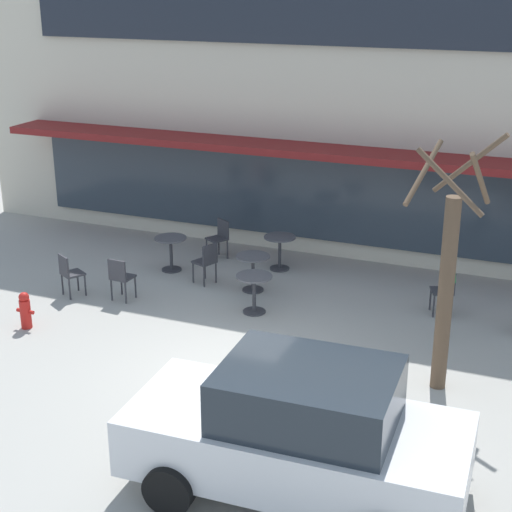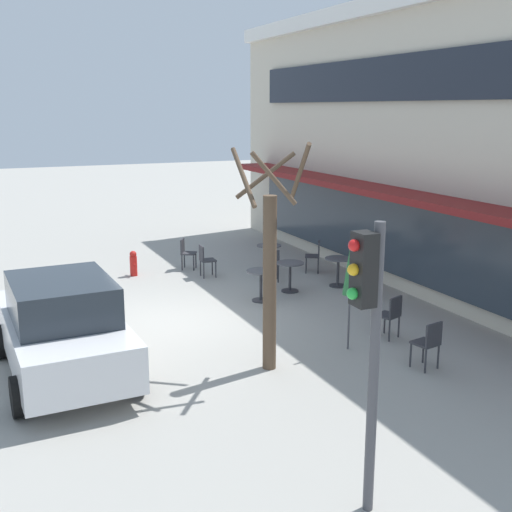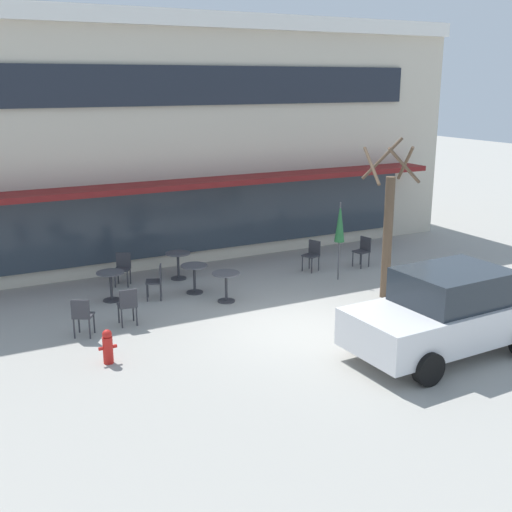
% 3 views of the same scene
% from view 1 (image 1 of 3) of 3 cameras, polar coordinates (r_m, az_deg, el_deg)
% --- Properties ---
extents(ground_plane, '(80.00, 80.00, 0.00)m').
position_cam_1_polar(ground_plane, '(13.01, -1.83, -8.44)').
color(ground_plane, '#9E9B93').
extents(building_facade, '(19.00, 9.10, 7.32)m').
position_cam_1_polar(building_facade, '(21.09, 9.43, 12.81)').
color(building_facade, beige).
rests_on(building_facade, ground).
extents(cafe_table_near_wall, '(0.70, 0.70, 0.76)m').
position_cam_1_polar(cafe_table_near_wall, '(17.17, 1.74, 0.66)').
color(cafe_table_near_wall, '#333338').
rests_on(cafe_table_near_wall, ground).
extents(cafe_table_streetside, '(0.70, 0.70, 0.76)m').
position_cam_1_polar(cafe_table_streetside, '(14.97, -0.13, -2.30)').
color(cafe_table_streetside, '#333338').
rests_on(cafe_table_streetside, ground).
extents(cafe_table_by_tree, '(0.70, 0.70, 0.76)m').
position_cam_1_polar(cafe_table_by_tree, '(17.20, -6.21, 0.58)').
color(cafe_table_by_tree, '#333338').
rests_on(cafe_table_by_tree, ground).
extents(cafe_table_mid_patio, '(0.70, 0.70, 0.76)m').
position_cam_1_polar(cafe_table_mid_patio, '(16.00, -0.22, -0.80)').
color(cafe_table_mid_patio, '#333338').
rests_on(cafe_table_mid_patio, ground).
extents(patio_umbrella_green_folded, '(0.28, 0.28, 2.20)m').
position_cam_1_polar(patio_umbrella_green_folded, '(13.91, 13.97, 0.22)').
color(patio_umbrella_green_folded, '#4C4C51').
rests_on(patio_umbrella_green_folded, ground).
extents(cafe_chair_1, '(0.43, 0.43, 0.89)m').
position_cam_1_polar(cafe_chair_1, '(15.74, -9.83, -1.43)').
color(cafe_chair_1, '#333338').
rests_on(cafe_chair_1, ground).
extents(cafe_chair_2, '(0.55, 0.55, 0.89)m').
position_cam_1_polar(cafe_chair_2, '(17.88, -2.67, 1.47)').
color(cafe_chair_2, '#333338').
rests_on(cafe_chair_2, ground).
extents(cafe_chair_3, '(0.55, 0.55, 0.89)m').
position_cam_1_polar(cafe_chair_3, '(16.16, -13.44, -1.13)').
color(cafe_chair_3, '#333338').
rests_on(cafe_chair_3, ground).
extents(cafe_chair_4, '(0.52, 0.52, 0.89)m').
position_cam_1_polar(cafe_chair_4, '(15.34, 13.66, -2.30)').
color(cafe_chair_4, '#333338').
rests_on(cafe_chair_4, ground).
extents(cafe_chair_5, '(0.52, 0.52, 0.89)m').
position_cam_1_polar(cafe_chair_5, '(16.38, -3.61, -0.31)').
color(cafe_chair_5, '#333338').
rests_on(cafe_chair_5, ground).
extents(parked_sedan, '(4.27, 2.14, 1.76)m').
position_cam_1_polar(parked_sedan, '(9.85, 3.12, -12.66)').
color(parked_sedan, silver).
rests_on(parked_sedan, ground).
extents(street_tree, '(1.34, 1.20, 4.03)m').
position_cam_1_polar(street_tree, '(12.15, 13.71, -1.54)').
color(street_tree, brown).
rests_on(street_tree, ground).
extents(fire_hydrant, '(0.36, 0.20, 0.71)m').
position_cam_1_polar(fire_hydrant, '(15.00, -16.44, -3.79)').
color(fire_hydrant, red).
rests_on(fire_hydrant, ground).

